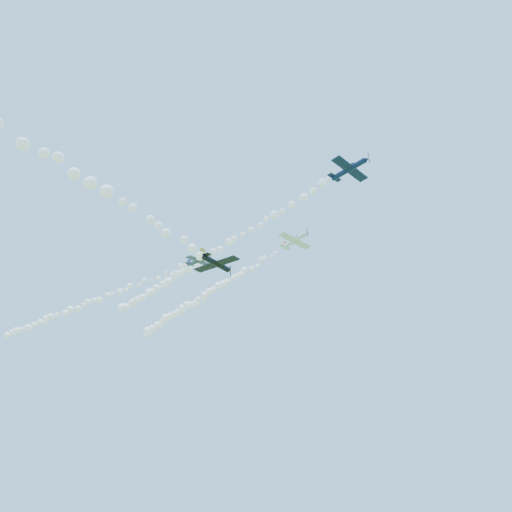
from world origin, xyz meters
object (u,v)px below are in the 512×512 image
Objects in this scene: plane_black at (216,263)px; plane_white at (295,240)px; plane_grey at (199,261)px; plane_navy at (350,169)px.

plane_white is at bearing -0.08° from plane_black.
plane_grey is at bearing 51.30° from plane_black.
plane_black is at bearing -38.96° from plane_grey.
plane_navy reaches higher than plane_grey.
plane_navy is 1.02× the size of plane_black.
plane_white reaches higher than plane_grey.
plane_navy is (21.35, -16.56, -2.91)m from plane_white.
plane_grey is 22.35m from plane_black.
plane_white is 1.05× the size of plane_navy.
plane_white is at bearing 151.60° from plane_navy.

